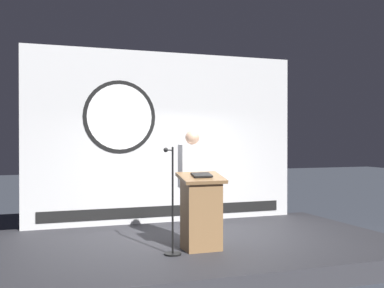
% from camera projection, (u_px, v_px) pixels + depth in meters
% --- Properties ---
extents(ground_plane, '(40.00, 40.00, 0.00)m').
position_uv_depth(ground_plane, '(199.00, 259.00, 7.60)').
color(ground_plane, '#383D47').
extents(stage_platform, '(6.40, 4.00, 0.30)m').
position_uv_depth(stage_platform, '(199.00, 250.00, 7.60)').
color(stage_platform, '#333338').
rests_on(stage_platform, ground).
extents(banner_display, '(5.38, 0.12, 3.30)m').
position_uv_depth(banner_display, '(164.00, 137.00, 9.31)').
color(banner_display, silver).
rests_on(banner_display, stage_platform).
extents(podium, '(0.64, 0.50, 1.13)m').
position_uv_depth(podium, '(201.00, 212.00, 6.97)').
color(podium, olive).
rests_on(podium, stage_platform).
extents(speaker_person, '(0.40, 0.26, 1.75)m').
position_uv_depth(speaker_person, '(192.00, 185.00, 7.43)').
color(speaker_person, black).
rests_on(speaker_person, stage_platform).
extents(microphone_stand, '(0.24, 0.49, 1.51)m').
position_uv_depth(microphone_stand, '(172.00, 217.00, 6.71)').
color(microphone_stand, black).
rests_on(microphone_stand, stage_platform).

